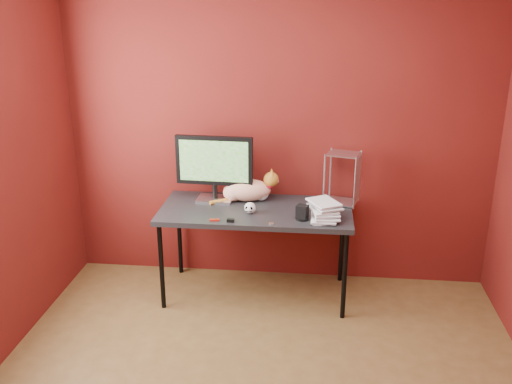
# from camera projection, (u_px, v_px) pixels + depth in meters

# --- Properties ---
(room) EXTENTS (3.52, 3.52, 2.61)m
(room) POSITION_uv_depth(u_px,v_px,m) (256.00, 180.00, 2.94)
(room) COLOR brown
(room) RESTS_ON ground
(desk) EXTENTS (1.50, 0.70, 0.75)m
(desk) POSITION_uv_depth(u_px,v_px,m) (256.00, 215.00, 4.49)
(desk) COLOR black
(desk) RESTS_ON ground
(monitor) EXTENTS (0.62, 0.21, 0.54)m
(monitor) POSITION_uv_depth(u_px,v_px,m) (214.00, 165.00, 4.55)
(monitor) COLOR #BABABF
(monitor) RESTS_ON desk
(cat) EXTENTS (0.54, 0.27, 0.26)m
(cat) POSITION_uv_depth(u_px,v_px,m) (248.00, 190.00, 4.62)
(cat) COLOR orange
(cat) RESTS_ON desk
(skull_mug) EXTENTS (0.09, 0.09, 0.09)m
(skull_mug) POSITION_uv_depth(u_px,v_px,m) (250.00, 208.00, 4.37)
(skull_mug) COLOR white
(skull_mug) RESTS_ON desk
(speaker) EXTENTS (0.10, 0.10, 0.11)m
(speaker) POSITION_uv_depth(u_px,v_px,m) (302.00, 213.00, 4.25)
(speaker) COLOR black
(speaker) RESTS_ON desk
(book_stack) EXTENTS (0.28, 0.31, 1.49)m
(book_stack) POSITION_uv_depth(u_px,v_px,m) (316.00, 121.00, 4.02)
(book_stack) COLOR beige
(book_stack) RESTS_ON desk
(wire_rack) EXTENTS (0.29, 0.26, 0.42)m
(wire_rack) POSITION_uv_depth(u_px,v_px,m) (342.00, 178.00, 4.53)
(wire_rack) COLOR #BABABF
(wire_rack) RESTS_ON desk
(pocket_knife) EXTENTS (0.07, 0.03, 0.01)m
(pocket_knife) POSITION_uv_depth(u_px,v_px,m) (214.00, 220.00, 4.23)
(pocket_knife) COLOR #A11C0C
(pocket_knife) RESTS_ON desk
(black_gadget) EXTENTS (0.05, 0.04, 0.03)m
(black_gadget) POSITION_uv_depth(u_px,v_px,m) (231.00, 220.00, 4.21)
(black_gadget) COLOR black
(black_gadget) RESTS_ON desk
(washer) EXTENTS (0.04, 0.04, 0.00)m
(washer) POSITION_uv_depth(u_px,v_px,m) (271.00, 223.00, 4.19)
(washer) COLOR #BABABF
(washer) RESTS_ON desk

